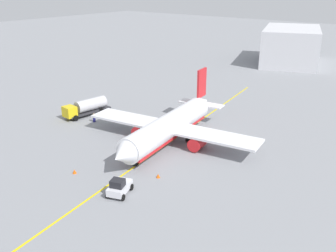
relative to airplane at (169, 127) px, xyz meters
The scene contains 9 objects.
ground_plane 2.78m from the airplane, ahead, with size 400.00×400.00×0.00m, color gray.
airplane is the anchor object (origin of this frame).
fuel_tanker 20.88m from the airplane, 91.46° to the right, with size 9.92×3.67×3.15m.
pushback_tug 17.32m from the airplane, 16.85° to the left, with size 4.07×3.33×2.20m.
refueling_worker 17.05m from the airplane, 86.39° to the right, with size 0.61×0.51×1.71m.
safety_cone_nose 17.02m from the airplane, 12.61° to the right, with size 0.55×0.55×0.61m, color #F2590F.
safety_cone_wingtip 12.22m from the airplane, 30.61° to the left, with size 0.53×0.53×0.58m, color #F2590F.
distant_hangar 74.27m from the airplane, behind, with size 30.76×24.28×10.91m.
taxi_line_marking 2.77m from the airplane, ahead, with size 79.09×0.30×0.01m, color yellow.
Camera 1 is at (44.56, 34.87, 24.81)m, focal length 40.72 mm.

